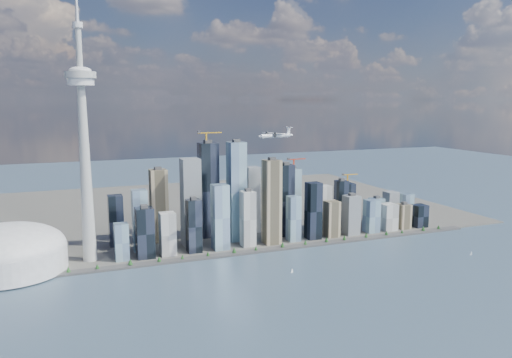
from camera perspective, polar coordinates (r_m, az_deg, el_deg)
name	(u,v)px	position (r m, az deg, el deg)	size (l,w,h in m)	color
ground	(301,298)	(813.58, 5.18, -13.40)	(4000.00, 4000.00, 0.00)	#384762
seawall	(246,252)	(1028.96, -1.11, -8.39)	(1100.00, 22.00, 4.00)	#383838
land	(192,208)	(1445.88, -7.33, -3.36)	(1400.00, 900.00, 3.00)	#4C4C47
shoreline_trees	(246,249)	(1026.95, -1.12, -8.02)	(960.53, 7.20, 8.80)	#3F2D1E
skyscraper_cluster	(258,207)	(1109.63, 0.21, -3.26)	(736.00, 142.00, 239.04)	black
needle_tower	(84,140)	(984.73, -19.08, 4.22)	(56.00, 56.00, 550.50)	#AFB0AB
dome_stadium	(8,251)	(1013.03, -26.47, -7.43)	(200.00, 200.00, 86.00)	silver
airplane	(276,135)	(930.70, 2.28, 5.04)	(78.12, 69.47, 19.13)	silver
sailboat_west	(292,271)	(921.52, 4.13, -10.45)	(6.60, 3.73, 9.30)	silver
sailboat_east	(471,254)	(1107.15, 23.36, -7.84)	(6.10, 1.62, 8.52)	silver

